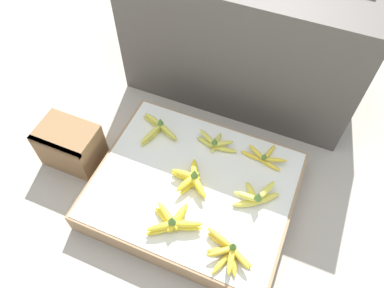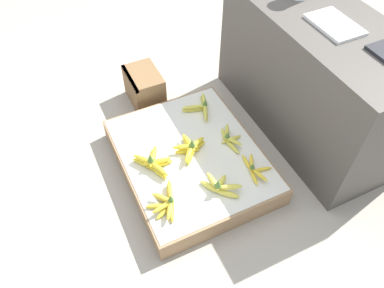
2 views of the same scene
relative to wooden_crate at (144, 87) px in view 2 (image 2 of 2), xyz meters
The scene contains 12 objects.
ground_plane 0.71m from the wooden_crate, ahead, with size 10.00×10.00×0.00m, color #A89E8E.
display_platform 0.70m from the wooden_crate, ahead, with size 0.97×0.80×0.14m.
back_vendor_table 1.14m from the wooden_crate, 53.47° to the left, with size 1.32×0.58×0.78m.
wooden_crate is the anchor object (origin of this frame).
banana_bunch_front_midleft 0.73m from the wooden_crate, 16.26° to the right, with size 0.26×0.22×0.11m.
banana_bunch_front_midright 1.00m from the wooden_crate, 13.73° to the right, with size 0.24×0.19×0.10m.
banana_bunch_middle_midleft 0.69m from the wooden_crate, ahead, with size 0.22×0.22×0.11m.
banana_bunch_middle_midright 1.01m from the wooden_crate, ahead, with size 0.21×0.20×0.11m.
banana_bunch_back_left 0.47m from the wooden_crate, 32.32° to the left, with size 0.25×0.20×0.09m.
banana_bunch_back_midleft 0.77m from the wooden_crate, 21.59° to the left, with size 0.23×0.14×0.09m.
banana_bunch_back_midright 1.02m from the wooden_crate, 17.23° to the left, with size 0.24×0.15×0.08m.
foam_tray_white 1.30m from the wooden_crate, 50.23° to the left, with size 0.29×0.19×0.02m.
Camera 2 is at (1.29, -0.60, 1.86)m, focal length 35.00 mm.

